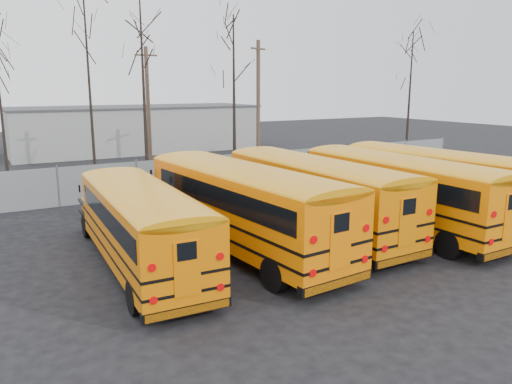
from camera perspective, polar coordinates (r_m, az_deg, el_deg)
ground at (r=19.14m, az=9.18°, el=-6.22°), size 120.00×120.00×0.00m
fence at (r=28.93m, az=-5.83°, el=2.13°), size 40.00×0.04×2.00m
distant_building at (r=48.17m, az=-13.50°, el=7.00°), size 22.00×8.00×4.00m
bus_a at (r=16.67m, az=-13.13°, el=-3.11°), size 2.82×10.35×2.87m
bus_b at (r=17.98m, az=-1.82°, el=-0.96°), size 3.59×11.79×3.25m
bus_c at (r=20.23m, az=6.47°, el=0.31°), size 2.76×11.41×3.18m
bus_d at (r=21.59m, az=15.89°, el=0.68°), size 2.78×11.43×3.19m
bus_e at (r=24.99m, az=19.65°, el=1.80°), size 3.66×11.22×3.09m
utility_pole_left at (r=34.87m, az=-12.20°, el=9.17°), size 1.51×0.26×8.50m
utility_pole_right at (r=37.00m, az=0.25°, el=10.11°), size 1.54×0.78×9.16m
tree_2 at (r=28.99m, az=-27.16°, el=8.75°), size 0.26×0.26×9.89m
tree_3 at (r=28.58m, az=-18.54°, el=11.93°), size 0.26×0.26×12.40m
tree_4 at (r=29.29m, az=-12.67°, el=10.43°), size 0.26×0.26×10.55m
tree_5 at (r=31.56m, az=-2.52°, el=10.46°), size 0.26×0.26×10.17m
tree_6 at (r=41.22m, az=17.12°, el=10.24°), size 0.26×0.26×10.06m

